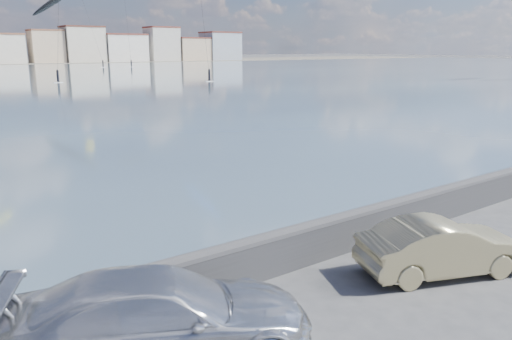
{
  "coord_description": "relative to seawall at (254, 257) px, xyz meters",
  "views": [
    {
      "loc": [
        -6.13,
        -5.8,
        5.17
      ],
      "look_at": [
        1.0,
        4.0,
        2.2
      ],
      "focal_mm": 35.0,
      "sensor_mm": 36.0,
      "label": 1
    }
  ],
  "objects": [
    {
      "name": "car_silver",
      "position": [
        -2.97,
        -1.41,
        0.17
      ],
      "size": [
        5.62,
        4.08,
        1.51
      ],
      "primitive_type": "imported",
      "rotation": [
        0.0,
        0.0,
        1.15
      ],
      "color": "silver",
      "rests_on": "ground"
    },
    {
      "name": "car_champagne",
      "position": [
        3.79,
        -2.27,
        0.07
      ],
      "size": [
        4.17,
        2.73,
        1.3
      ],
      "primitive_type": "imported",
      "rotation": [
        0.0,
        0.0,
        1.19
      ],
      "color": "tan",
      "rests_on": "ground"
    },
    {
      "name": "ground",
      "position": [
        0.0,
        -2.7,
        -0.58
      ],
      "size": [
        700.0,
        700.0,
        0.0
      ],
      "primitive_type": "plane",
      "color": "#333335",
      "rests_on": "ground"
    },
    {
      "name": "seawall",
      "position": [
        0.0,
        0.0,
        0.0
      ],
      "size": [
        400.0,
        0.36,
        1.08
      ],
      "color": "#28282B",
      "rests_on": "ground"
    }
  ]
}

